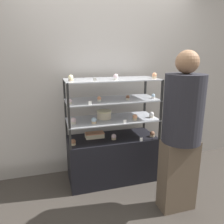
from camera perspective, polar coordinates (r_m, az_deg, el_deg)
ground_plane at (r=3.12m, az=0.00°, el=-16.82°), size 20.00×20.00×0.00m
back_wall at (r=3.06m, az=-2.12°, el=8.46°), size 8.00×0.05×2.60m
display_base at (r=2.98m, az=0.00°, el=-11.94°), size 1.14×0.50×0.59m
display_riser_lower at (r=2.78m, az=0.00°, el=-2.07°), size 1.14×0.50×0.25m
display_riser_middle at (r=2.72m, az=0.00°, el=3.03°), size 1.14×0.50×0.25m
display_riser_upper at (r=2.68m, az=0.00°, el=8.31°), size 1.14×0.50×0.25m
layer_cake_centerpiece at (r=2.77m, az=-2.05°, el=-0.66°), size 0.18×0.18×0.10m
sheet_cake_frosted at (r=2.85m, az=-4.57°, el=-6.02°), size 0.24×0.13×0.07m
cupcake_0 at (r=2.65m, az=-10.12°, el=-7.77°), size 0.06×0.06×0.07m
cupcake_1 at (r=2.77m, az=0.49°, el=-6.51°), size 0.06×0.06×0.07m
cupcake_2 at (r=2.91m, az=10.48°, el=-5.69°), size 0.06×0.06×0.07m
price_tag_0 at (r=2.75m, az=7.64°, el=-7.12°), size 0.04×0.00×0.04m
cupcake_3 at (r=2.60m, az=-10.03°, el=-2.30°), size 0.06×0.06×0.08m
cupcake_4 at (r=2.58m, az=-4.74°, el=-2.25°), size 0.06×0.06×0.08m
cupcake_5 at (r=2.72m, az=6.02°, el=-1.36°), size 0.06×0.06×0.08m
cupcake_6 at (r=2.86m, az=10.28°, el=-0.71°), size 0.06×0.06×0.08m
price_tag_1 at (r=2.59m, az=3.40°, el=-2.50°), size 0.04×0.00×0.04m
cupcake_7 at (r=2.49m, az=-10.97°, el=2.71°), size 0.05×0.05×0.06m
cupcake_8 at (r=2.59m, az=-3.36°, el=3.43°), size 0.05×0.05×0.06m
cupcake_9 at (r=2.68m, az=4.13°, el=3.79°), size 0.05×0.05×0.06m
cupcake_10 at (r=2.81m, az=10.72°, el=4.09°), size 0.05×0.05×0.06m
price_tag_2 at (r=2.42m, az=-5.75°, el=2.39°), size 0.04×0.00×0.04m
cupcake_11 at (r=2.49m, az=-10.72°, el=8.71°), size 0.06×0.06×0.07m
cupcake_12 at (r=2.56m, az=0.99°, el=9.13°), size 0.06×0.06×0.07m
cupcake_13 at (r=2.78m, az=11.00°, el=9.31°), size 0.06×0.06×0.07m
price_tag_3 at (r=2.39m, az=-4.51°, el=8.39°), size 0.04×0.00×0.04m
customer_figure at (r=2.31m, az=17.70°, el=-4.54°), size 0.39×0.39×1.68m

